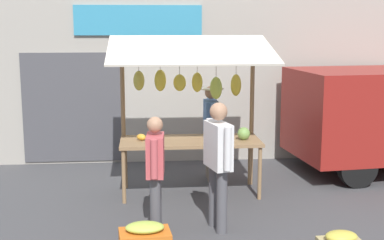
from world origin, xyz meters
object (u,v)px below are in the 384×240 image
object	(u,v)px
market_stall	(191,96)
shopper_in_striped_shirt	(155,167)
shopper_in_grey_tee	(218,157)
produce_crate_near	(145,240)
vendor_with_sunhat	(211,125)

from	to	relation	value
market_stall	shopper_in_striped_shirt	world-z (taller)	market_stall
shopper_in_grey_tee	market_stall	bearing A→B (deg)	-6.38
shopper_in_striped_shirt	produce_crate_near	size ratio (longest dim) A/B	2.42
vendor_with_sunhat	shopper_in_striped_shirt	size ratio (longest dim) A/B	1.08
market_stall	shopper_in_striped_shirt	distance (m)	1.83
shopper_in_grey_tee	produce_crate_near	bearing A→B (deg)	113.33
vendor_with_sunhat	produce_crate_near	bearing A→B (deg)	-20.56
market_stall	vendor_with_sunhat	bearing A→B (deg)	-120.86
vendor_with_sunhat	shopper_in_grey_tee	size ratio (longest dim) A/B	0.97
market_stall	shopper_in_grey_tee	xyz separation A→B (m)	(-0.21, 1.61, -0.57)
produce_crate_near	shopper_in_grey_tee	bearing A→B (deg)	-142.73
vendor_with_sunhat	shopper_in_striped_shirt	world-z (taller)	vendor_with_sunhat
market_stall	vendor_with_sunhat	world-z (taller)	market_stall
produce_crate_near	market_stall	bearing A→B (deg)	-107.67
produce_crate_near	vendor_with_sunhat	bearing A→B (deg)	-110.91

